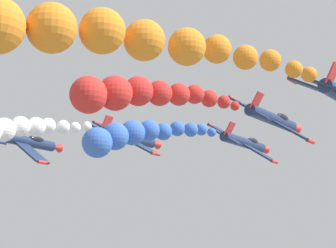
{
  "coord_description": "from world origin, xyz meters",
  "views": [
    {
      "loc": [
        32.53,
        -47.08,
        64.84
      ],
      "look_at": [
        0.0,
        0.0,
        76.95
      ],
      "focal_mm": 66.34,
      "sensor_mm": 36.0,
      "label": 1
    }
  ],
  "objects_px": {
    "airplane_lead": "(245,142)",
    "airplane_right_inner": "(273,119)",
    "airplane_left_inner": "(129,137)",
    "airplane_left_outer": "(23,141)"
  },
  "relations": [
    {
      "from": "airplane_left_inner",
      "to": "airplane_left_outer",
      "type": "distance_m",
      "value": 11.38
    },
    {
      "from": "airplane_lead",
      "to": "airplane_left_outer",
      "type": "relative_size",
      "value": 1.0
    },
    {
      "from": "airplane_right_inner",
      "to": "airplane_left_outer",
      "type": "distance_m",
      "value": 26.61
    },
    {
      "from": "airplane_lead",
      "to": "airplane_right_inner",
      "type": "height_order",
      "value": "airplane_right_inner"
    },
    {
      "from": "airplane_left_inner",
      "to": "airplane_right_inner",
      "type": "distance_m",
      "value": 17.67
    },
    {
      "from": "airplane_lead",
      "to": "airplane_left_inner",
      "type": "distance_m",
      "value": 13.08
    },
    {
      "from": "airplane_left_inner",
      "to": "airplane_left_outer",
      "type": "height_order",
      "value": "airplane_left_inner"
    },
    {
      "from": "airplane_lead",
      "to": "airplane_right_inner",
      "type": "xyz_separation_m",
      "value": [
        7.96,
        -9.46,
        0.03
      ]
    },
    {
      "from": "airplane_lead",
      "to": "airplane_left_outer",
      "type": "height_order",
      "value": "airplane_lead"
    },
    {
      "from": "airplane_left_inner",
      "to": "airplane_right_inner",
      "type": "height_order",
      "value": "airplane_right_inner"
    }
  ]
}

